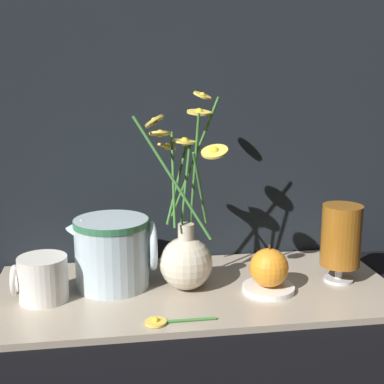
{
  "coord_description": "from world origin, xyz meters",
  "views": [
    {
      "loc": [
        -0.15,
        -0.93,
        0.42
      ],
      "look_at": [
        -0.0,
        0.0,
        0.2
      ],
      "focal_mm": 50.0,
      "sensor_mm": 36.0,
      "label": 1
    }
  ],
  "objects_px": {
    "yellow_mug": "(42,279)",
    "vase_with_flowers": "(186,253)",
    "orange_fruit": "(269,268)",
    "tea_glass": "(341,237)",
    "ceramic_pitcher": "(113,250)"
  },
  "relations": [
    {
      "from": "yellow_mug",
      "to": "orange_fruit",
      "type": "height_order",
      "value": "orange_fruit"
    },
    {
      "from": "vase_with_flowers",
      "to": "ceramic_pitcher",
      "type": "xyz_separation_m",
      "value": [
        -0.13,
        0.04,
        0.0
      ]
    },
    {
      "from": "vase_with_flowers",
      "to": "yellow_mug",
      "type": "distance_m",
      "value": 0.26
    },
    {
      "from": "vase_with_flowers",
      "to": "orange_fruit",
      "type": "bearing_deg",
      "value": -12.35
    },
    {
      "from": "ceramic_pitcher",
      "to": "orange_fruit",
      "type": "relative_size",
      "value": 2.07
    },
    {
      "from": "vase_with_flowers",
      "to": "yellow_mug",
      "type": "height_order",
      "value": "vase_with_flowers"
    },
    {
      "from": "yellow_mug",
      "to": "ceramic_pitcher",
      "type": "height_order",
      "value": "ceramic_pitcher"
    },
    {
      "from": "yellow_mug",
      "to": "vase_with_flowers",
      "type": "bearing_deg",
      "value": 2.09
    },
    {
      "from": "tea_glass",
      "to": "orange_fruit",
      "type": "xyz_separation_m",
      "value": [
        -0.15,
        -0.03,
        -0.04
      ]
    },
    {
      "from": "vase_with_flowers",
      "to": "yellow_mug",
      "type": "relative_size",
      "value": 3.72
    },
    {
      "from": "ceramic_pitcher",
      "to": "orange_fruit",
      "type": "xyz_separation_m",
      "value": [
        0.28,
        -0.07,
        -0.03
      ]
    },
    {
      "from": "vase_with_flowers",
      "to": "ceramic_pitcher",
      "type": "distance_m",
      "value": 0.14
    },
    {
      "from": "vase_with_flowers",
      "to": "orange_fruit",
      "type": "relative_size",
      "value": 4.52
    },
    {
      "from": "vase_with_flowers",
      "to": "tea_glass",
      "type": "relative_size",
      "value": 2.39
    },
    {
      "from": "ceramic_pitcher",
      "to": "tea_glass",
      "type": "height_order",
      "value": "tea_glass"
    }
  ]
}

